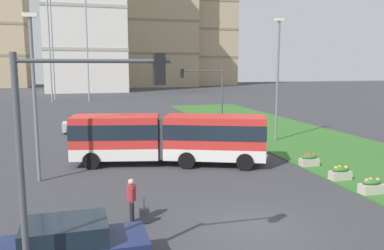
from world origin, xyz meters
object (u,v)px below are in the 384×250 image
at_px(flower_planter_1, 340,173).
at_px(traffic_light_near_left, 71,135).
at_px(articulated_bus, 169,138).
at_px(car_silver_hatch, 87,124).
at_px(flower_planter_0, 371,186).
at_px(apartment_tower_centre, 158,9).
at_px(flower_planter_2, 309,160).
at_px(rolling_suitcase, 144,215).
at_px(car_navy_sedan, 70,248).
at_px(pedestrian_crossing, 131,198).
at_px(traffic_light_far_right, 208,88).
at_px(streetlight_left, 34,91).
at_px(apartment_tower_eastcentre, 202,6).
at_px(streetlight_median, 278,75).

bearing_deg(flower_planter_1, traffic_light_near_left, -150.77).
bearing_deg(articulated_bus, car_silver_hatch, 109.75).
bearing_deg(flower_planter_0, apartment_tower_centre, 85.08).
relative_size(articulated_bus, flower_planter_2, 10.85).
height_order(articulated_bus, rolling_suitcase, articulated_bus).
height_order(rolling_suitcase, flower_planter_0, rolling_suitcase).
distance_m(car_navy_sedan, traffic_light_near_left, 3.80).
xyz_separation_m(pedestrian_crossing, flower_planter_1, (11.22, 2.75, -0.58)).
xyz_separation_m(articulated_bus, traffic_light_far_right, (6.15, 11.78, 2.36)).
xyz_separation_m(flower_planter_1, flower_planter_2, (0.00, 2.99, 0.00)).
relative_size(car_silver_hatch, flower_planter_1, 4.01).
xyz_separation_m(flower_planter_1, streetlight_left, (-15.31, 4.01, 4.31)).
height_order(pedestrian_crossing, flower_planter_0, pedestrian_crossing).
distance_m(traffic_light_near_left, streetlight_left, 11.57).
distance_m(rolling_suitcase, traffic_light_near_left, 6.38).
height_order(pedestrian_crossing, apartment_tower_eastcentre, apartment_tower_eastcentre).
bearing_deg(flower_planter_2, traffic_light_near_left, -141.78).
bearing_deg(pedestrian_crossing, streetlight_median, 46.45).
bearing_deg(flower_planter_1, traffic_light_far_right, 95.94).
xyz_separation_m(traffic_light_far_right, streetlight_median, (3.74, -6.60, 1.27)).
distance_m(flower_planter_0, traffic_light_near_left, 14.57).
relative_size(articulated_bus, pedestrian_crossing, 6.86).
xyz_separation_m(articulated_bus, rolling_suitcase, (-2.78, -8.82, -1.34)).
height_order(flower_planter_2, apartment_tower_eastcentre, apartment_tower_eastcentre).
xyz_separation_m(car_navy_sedan, apartment_tower_centre, (22.56, 110.67, 22.80)).
distance_m(car_silver_hatch, traffic_light_far_right, 11.62).
xyz_separation_m(car_navy_sedan, streetlight_left, (-1.96, 10.00, 3.98)).
bearing_deg(streetlight_left, car_navy_sedan, -78.91).
relative_size(articulated_bus, car_silver_hatch, 2.71).
relative_size(car_navy_sedan, traffic_light_far_right, 0.77).
bearing_deg(flower_planter_0, car_silver_hatch, 120.57).
bearing_deg(car_navy_sedan, flower_planter_2, 33.94).
bearing_deg(articulated_bus, flower_planter_1, -36.31).
relative_size(flower_planter_2, traffic_light_far_right, 0.19).
xyz_separation_m(traffic_light_near_left, traffic_light_far_right, (11.29, 25.00, -0.29)).
height_order(traffic_light_near_left, apartment_tower_eastcentre, apartment_tower_eastcentre).
bearing_deg(streetlight_median, car_navy_sedan, -131.82).
bearing_deg(flower_planter_1, flower_planter_2, 90.00).
bearing_deg(streetlight_median, traffic_light_far_right, 119.50).
bearing_deg(rolling_suitcase, pedestrian_crossing, 156.04).
xyz_separation_m(rolling_suitcase, flower_planter_2, (10.77, 5.94, 0.11)).
height_order(streetlight_left, apartment_tower_eastcentre, apartment_tower_eastcentre).
distance_m(flower_planter_1, streetlight_median, 12.22).
bearing_deg(pedestrian_crossing, flower_planter_0, 2.07).
bearing_deg(flower_planter_0, traffic_light_near_left, -159.15).
bearing_deg(apartment_tower_eastcentre, flower_planter_1, -102.78).
bearing_deg(flower_planter_2, car_silver_hatch, 128.05).
distance_m(streetlight_median, apartment_tower_eastcentre, 104.27).
xyz_separation_m(car_silver_hatch, rolling_suitcase, (2.08, -22.36, -0.44)).
bearing_deg(traffic_light_far_right, flower_planter_0, -84.76).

